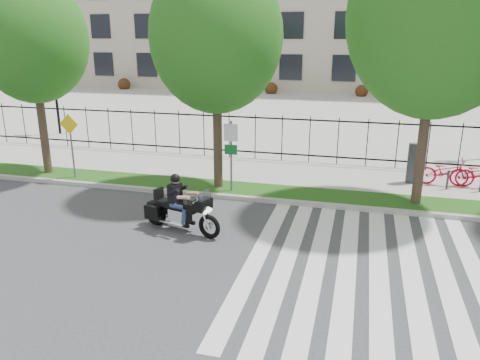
# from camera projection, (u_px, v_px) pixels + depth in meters

# --- Properties ---
(ground) EXTENTS (120.00, 120.00, 0.00)m
(ground) POSITION_uv_depth(u_px,v_px,m) (177.00, 248.00, 12.53)
(ground) COLOR #373739
(ground) RESTS_ON ground
(curb) EXTENTS (60.00, 0.20, 0.15)m
(curb) POSITION_uv_depth(u_px,v_px,m) (222.00, 196.00, 16.30)
(curb) COLOR #A19F98
(curb) RESTS_ON ground
(grass_verge) EXTENTS (60.00, 1.50, 0.15)m
(grass_verge) POSITION_uv_depth(u_px,v_px,m) (229.00, 189.00, 17.08)
(grass_verge) COLOR #1B4812
(grass_verge) RESTS_ON ground
(sidewalk) EXTENTS (60.00, 3.50, 0.15)m
(sidewalk) POSITION_uv_depth(u_px,v_px,m) (245.00, 171.00, 19.39)
(sidewalk) COLOR #9A9890
(sidewalk) RESTS_ON ground
(plaza) EXTENTS (80.00, 34.00, 0.10)m
(plaza) POSITION_uv_depth(u_px,v_px,m) (302.00, 109.00, 35.60)
(plaza) COLOR #9A9890
(plaza) RESTS_ON ground
(crosswalk_stripes) EXTENTS (5.70, 8.00, 0.01)m
(crosswalk_stripes) POSITION_uv_depth(u_px,v_px,m) (363.00, 269.00, 11.35)
(crosswalk_stripes) COLOR silver
(crosswalk_stripes) RESTS_ON ground
(iron_fence) EXTENTS (30.00, 0.06, 2.00)m
(iron_fence) POSITION_uv_depth(u_px,v_px,m) (255.00, 137.00, 20.69)
(iron_fence) COLOR black
(iron_fence) RESTS_ON sidewalk
(lamp_post_left) EXTENTS (1.06, 0.70, 4.25)m
(lamp_post_left) POSITION_uv_depth(u_px,v_px,m) (54.00, 78.00, 25.59)
(lamp_post_left) COLOR black
(lamp_post_left) RESTS_ON ground
(street_tree_0) EXTENTS (4.12, 4.12, 7.51)m
(street_tree_0) POSITION_uv_depth(u_px,v_px,m) (32.00, 40.00, 17.39)
(street_tree_0) COLOR #36251D
(street_tree_0) RESTS_ON grass_verge
(street_tree_1) EXTENTS (4.50, 4.50, 7.86)m
(street_tree_1) POSITION_uv_depth(u_px,v_px,m) (216.00, 36.00, 15.60)
(street_tree_1) COLOR #36251D
(street_tree_1) RESTS_ON grass_verge
(street_tree_2) EXTENTS (5.32, 5.32, 8.91)m
(street_tree_2) POSITION_uv_depth(u_px,v_px,m) (437.00, 16.00, 13.75)
(street_tree_2) COLOR #36251D
(street_tree_2) RESTS_ON grass_verge
(sign_pole_regulatory) EXTENTS (0.50, 0.09, 2.50)m
(sign_pole_regulatory) POSITION_uv_depth(u_px,v_px,m) (231.00, 147.00, 16.20)
(sign_pole_regulatory) COLOR #59595B
(sign_pole_regulatory) RESTS_ON grass_verge
(sign_pole_warning) EXTENTS (0.78, 0.09, 2.49)m
(sign_pole_warning) POSITION_uv_depth(u_px,v_px,m) (71.00, 137.00, 17.75)
(sign_pole_warning) COLOR #59595B
(sign_pole_warning) RESTS_ON grass_verge
(motorcycle_rider) EXTENTS (2.60, 1.19, 2.06)m
(motorcycle_rider) POSITION_uv_depth(u_px,v_px,m) (181.00, 209.00, 13.41)
(motorcycle_rider) COLOR black
(motorcycle_rider) RESTS_ON ground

